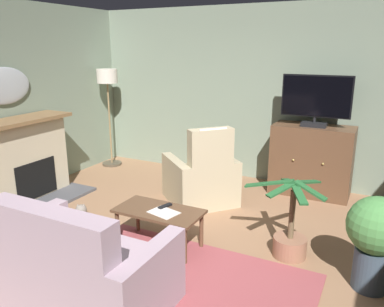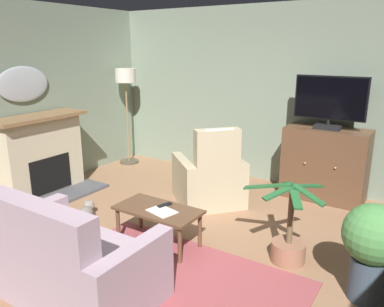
{
  "view_description": "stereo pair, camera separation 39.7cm",
  "coord_description": "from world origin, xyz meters",
  "px_view_note": "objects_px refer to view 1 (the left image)",
  "views": [
    {
      "loc": [
        1.62,
        -3.05,
        2.11
      ],
      "look_at": [
        -0.17,
        0.45,
        1.02
      ],
      "focal_mm": 35.82,
      "sensor_mm": 36.0,
      "label": 1
    },
    {
      "loc": [
        1.96,
        -2.85,
        2.11
      ],
      "look_at": [
        -0.17,
        0.45,
        1.02
      ],
      "focal_mm": 35.82,
      "sensor_mm": 36.0,
      "label": 2
    }
  ],
  "objects_px": {
    "tv_remote": "(165,206)",
    "potted_plant_tall_palm_by_window": "(376,235)",
    "cat": "(79,218)",
    "floor_lamp": "(108,90)",
    "tv_cabinet": "(311,162)",
    "sofa_floral": "(80,269)",
    "fireplace": "(26,162)",
    "coffee_table": "(159,215)",
    "potted_plant_on_hearth_side": "(290,237)",
    "folded_newspaper": "(164,212)",
    "wall_mirror_oval": "(4,86)",
    "television": "(316,100)",
    "armchair_near_window": "(202,179)"
  },
  "relations": [
    {
      "from": "potted_plant_tall_palm_by_window",
      "to": "cat",
      "type": "bearing_deg",
      "value": -175.66
    },
    {
      "from": "cat",
      "to": "floor_lamp",
      "type": "distance_m",
      "value": 2.83
    },
    {
      "from": "tv_remote",
      "to": "floor_lamp",
      "type": "relative_size",
      "value": 0.1
    },
    {
      "from": "floor_lamp",
      "to": "tv_remote",
      "type": "bearing_deg",
      "value": -40.91
    },
    {
      "from": "cat",
      "to": "potted_plant_tall_palm_by_window",
      "type": "bearing_deg",
      "value": 4.34
    },
    {
      "from": "tv_cabinet",
      "to": "floor_lamp",
      "type": "height_order",
      "value": "floor_lamp"
    },
    {
      "from": "armchair_near_window",
      "to": "floor_lamp",
      "type": "height_order",
      "value": "floor_lamp"
    },
    {
      "from": "potted_plant_on_hearth_side",
      "to": "sofa_floral",
      "type": "bearing_deg",
      "value": -131.24
    },
    {
      "from": "potted_plant_tall_palm_by_window",
      "to": "fireplace",
      "type": "bearing_deg",
      "value": 178.82
    },
    {
      "from": "television",
      "to": "cat",
      "type": "relative_size",
      "value": 1.56
    },
    {
      "from": "coffee_table",
      "to": "potted_plant_on_hearth_side",
      "type": "xyz_separation_m",
      "value": [
        1.31,
        0.45,
        -0.17
      ]
    },
    {
      "from": "fireplace",
      "to": "wall_mirror_oval",
      "type": "xyz_separation_m",
      "value": [
        -0.25,
        -0.0,
        1.04
      ]
    },
    {
      "from": "armchair_near_window",
      "to": "coffee_table",
      "type": "bearing_deg",
      "value": -84.58
    },
    {
      "from": "coffee_table",
      "to": "wall_mirror_oval",
      "type": "bearing_deg",
      "value": 173.16
    },
    {
      "from": "tv_cabinet",
      "to": "sofa_floral",
      "type": "xyz_separation_m",
      "value": [
        -1.23,
        -3.5,
        -0.16
      ]
    },
    {
      "from": "television",
      "to": "potted_plant_on_hearth_side",
      "type": "height_order",
      "value": "television"
    },
    {
      "from": "wall_mirror_oval",
      "to": "potted_plant_tall_palm_by_window",
      "type": "relative_size",
      "value": 0.93
    },
    {
      "from": "tv_cabinet",
      "to": "potted_plant_tall_palm_by_window",
      "type": "relative_size",
      "value": 1.29
    },
    {
      "from": "tv_cabinet",
      "to": "potted_plant_on_hearth_side",
      "type": "height_order",
      "value": "tv_cabinet"
    },
    {
      "from": "wall_mirror_oval",
      "to": "cat",
      "type": "bearing_deg",
      "value": -12.69
    },
    {
      "from": "potted_plant_on_hearth_side",
      "to": "folded_newspaper",
      "type": "bearing_deg",
      "value": -158.31
    },
    {
      "from": "tv_remote",
      "to": "potted_plant_on_hearth_side",
      "type": "bearing_deg",
      "value": 122.3
    },
    {
      "from": "wall_mirror_oval",
      "to": "sofa_floral",
      "type": "bearing_deg",
      "value": -29.5
    },
    {
      "from": "potted_plant_tall_palm_by_window",
      "to": "cat",
      "type": "relative_size",
      "value": 1.44
    },
    {
      "from": "folded_newspaper",
      "to": "coffee_table",
      "type": "bearing_deg",
      "value": 168.82
    },
    {
      "from": "potted_plant_on_hearth_side",
      "to": "floor_lamp",
      "type": "xyz_separation_m",
      "value": [
        -3.69,
        1.72,
        1.17
      ]
    },
    {
      "from": "tv_cabinet",
      "to": "fireplace",
      "type": "bearing_deg",
      "value": -149.86
    },
    {
      "from": "wall_mirror_oval",
      "to": "cat",
      "type": "height_order",
      "value": "wall_mirror_oval"
    },
    {
      "from": "fireplace",
      "to": "cat",
      "type": "height_order",
      "value": "fireplace"
    },
    {
      "from": "fireplace",
      "to": "coffee_table",
      "type": "bearing_deg",
      "value": -7.55
    },
    {
      "from": "potted_plant_tall_palm_by_window",
      "to": "armchair_near_window",
      "type": "bearing_deg",
      "value": 153.58
    },
    {
      "from": "tv_cabinet",
      "to": "cat",
      "type": "bearing_deg",
      "value": -133.75
    },
    {
      "from": "potted_plant_tall_palm_by_window",
      "to": "wall_mirror_oval",
      "type": "bearing_deg",
      "value": 178.88
    },
    {
      "from": "tv_cabinet",
      "to": "potted_plant_on_hearth_side",
      "type": "xyz_separation_m",
      "value": [
        0.16,
        -1.92,
        -0.28
      ]
    },
    {
      "from": "tv_remote",
      "to": "potted_plant_tall_palm_by_window",
      "type": "xyz_separation_m",
      "value": [
        2.07,
        0.13,
        0.08
      ]
    },
    {
      "from": "fireplace",
      "to": "floor_lamp",
      "type": "xyz_separation_m",
      "value": [
        0.0,
        1.86,
        0.82
      ]
    },
    {
      "from": "coffee_table",
      "to": "armchair_near_window",
      "type": "distance_m",
      "value": 1.33
    },
    {
      "from": "coffee_table",
      "to": "floor_lamp",
      "type": "bearing_deg",
      "value": 137.6
    },
    {
      "from": "television",
      "to": "cat",
      "type": "bearing_deg",
      "value": -134.39
    },
    {
      "from": "fireplace",
      "to": "floor_lamp",
      "type": "height_order",
      "value": "floor_lamp"
    },
    {
      "from": "fireplace",
      "to": "coffee_table",
      "type": "height_order",
      "value": "fireplace"
    },
    {
      "from": "cat",
      "to": "floor_lamp",
      "type": "height_order",
      "value": "floor_lamp"
    },
    {
      "from": "fireplace",
      "to": "television",
      "type": "bearing_deg",
      "value": 29.49
    },
    {
      "from": "fireplace",
      "to": "cat",
      "type": "relative_size",
      "value": 2.31
    },
    {
      "from": "tv_cabinet",
      "to": "armchair_near_window",
      "type": "distance_m",
      "value": 1.66
    },
    {
      "from": "sofa_floral",
      "to": "floor_lamp",
      "type": "height_order",
      "value": "floor_lamp"
    },
    {
      "from": "floor_lamp",
      "to": "potted_plant_tall_palm_by_window",
      "type": "bearing_deg",
      "value": -23.57
    },
    {
      "from": "wall_mirror_oval",
      "to": "armchair_near_window",
      "type": "xyz_separation_m",
      "value": [
        2.5,
        1.01,
        -1.25
      ]
    },
    {
      "from": "floor_lamp",
      "to": "coffee_table",
      "type": "bearing_deg",
      "value": -42.4
    },
    {
      "from": "tv_cabinet",
      "to": "tv_remote",
      "type": "distance_m",
      "value": 2.54
    }
  ]
}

